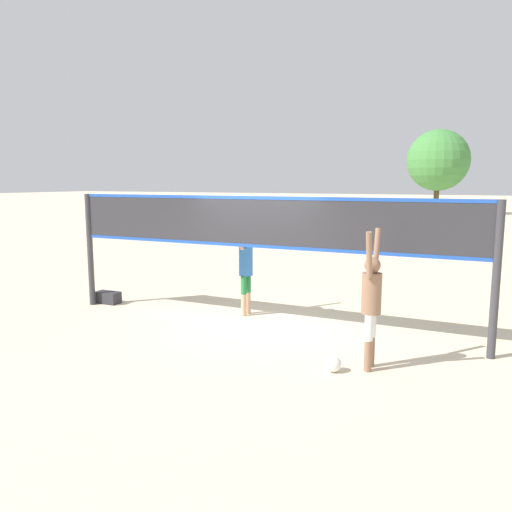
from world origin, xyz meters
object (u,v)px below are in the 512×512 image
at_px(volleyball, 333,364).
at_px(gear_bag, 108,297).
at_px(volleyball_net, 256,234).
at_px(parked_car_near, 321,209).
at_px(tree_left_cluster, 438,160).
at_px(player_blocker, 246,264).
at_px(player_spiker, 371,297).

xyz_separation_m(volleyball, gear_bag, (-5.74, 1.82, 0.01)).
distance_m(volleyball_net, volleyball, 2.99).
bearing_deg(parked_car_near, volleyball_net, -62.79).
distance_m(volleyball_net, tree_left_cluster, 35.61).
distance_m(volleyball_net, gear_bag, 4.12).
bearing_deg(player_blocker, tree_left_cluster, 179.48).
distance_m(gear_bag, parked_car_near, 29.65).
height_order(gear_bag, tree_left_cluster, tree_left_cluster).
distance_m(player_blocker, volleyball, 3.49).
height_order(volleyball_net, gear_bag, volleyball_net).
bearing_deg(player_blocker, parked_car_near, -165.19).
xyz_separation_m(volleyball_net, player_spiker, (2.40, -1.24, -0.67)).
bearing_deg(gear_bag, volleyball, -17.57).
bearing_deg(parked_car_near, player_blocker, -63.45).
xyz_separation_m(volleyball_net, gear_bag, (-3.78, 0.24, -1.61)).
bearing_deg(gear_bag, tree_left_cluster, 84.25).
xyz_separation_m(volleyball_net, parked_car_near, (-8.18, 29.56, -1.15)).
bearing_deg(gear_bag, volleyball_net, -3.63).
bearing_deg(player_blocker, volleyball, 48.00).
height_order(volleyball, parked_car_near, parked_car_near).
height_order(player_spiker, parked_car_near, player_spiker).
bearing_deg(player_blocker, volleyball_net, 38.83).
bearing_deg(player_spiker, gear_bag, 76.49).
bearing_deg(gear_bag, parked_car_near, 98.54).
distance_m(player_blocker, parked_car_near, 29.88).
bearing_deg(parked_car_near, tree_left_cluster, 48.53).
height_order(player_spiker, player_blocker, player_spiker).
relative_size(volleyball_net, tree_left_cluster, 1.18).
xyz_separation_m(player_blocker, parked_car_near, (-7.64, 28.88, -0.46)).
relative_size(player_blocker, tree_left_cluster, 0.29).
height_order(player_spiker, volleyball, player_spiker).
bearing_deg(player_spiker, volleyball, 126.85).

